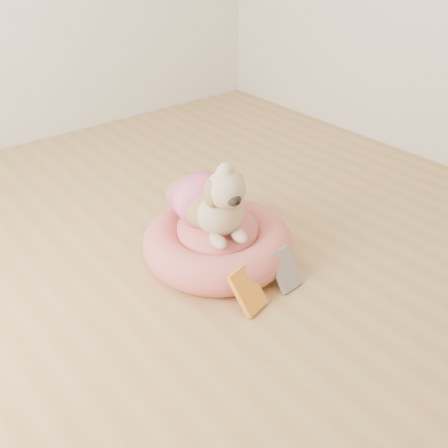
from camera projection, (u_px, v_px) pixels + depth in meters
floor at (223, 291)px, 2.26m from camera, size 4.50×4.50×0.00m
pet_bed at (218, 242)px, 2.43m from camera, size 0.73×0.73×0.19m
dog at (210, 189)px, 2.28m from camera, size 0.47×0.60×0.39m
book_yellow at (248, 290)px, 2.13m from camera, size 0.16×0.16×0.18m
book_white at (285, 269)px, 2.25m from camera, size 0.13×0.13×0.17m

